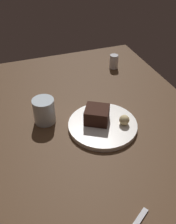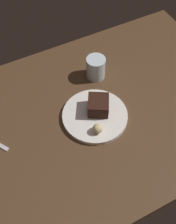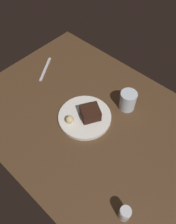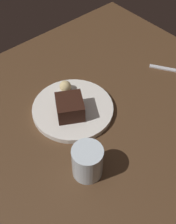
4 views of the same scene
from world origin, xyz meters
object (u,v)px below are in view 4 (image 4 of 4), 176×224
(chocolate_cake_slice, at_px, (70,107))
(butter_knife, at_px, (176,71))
(water_glass, at_px, (87,162))
(dessert_plate, at_px, (73,109))
(bread_roll, at_px, (65,86))

(chocolate_cake_slice, xyz_separation_m, butter_knife, (0.42, -0.08, -0.04))
(chocolate_cake_slice, distance_m, water_glass, 0.19)
(chocolate_cake_slice, bearing_deg, water_glass, -115.64)
(dessert_plate, height_order, chocolate_cake_slice, chocolate_cake_slice)
(dessert_plate, distance_m, chocolate_cake_slice, 0.05)
(bread_roll, relative_size, water_glass, 0.39)
(chocolate_cake_slice, distance_m, butter_knife, 0.43)
(water_glass, xyz_separation_m, butter_knife, (0.50, 0.09, -0.05))
(butter_knife, bearing_deg, water_glass, 68.28)
(chocolate_cake_slice, relative_size, water_glass, 0.87)
(dessert_plate, xyz_separation_m, butter_knife, (0.40, -0.10, -0.01))
(water_glass, bearing_deg, butter_knife, 10.74)
(dessert_plate, relative_size, butter_knife, 1.32)
(bread_roll, bearing_deg, water_glass, -116.88)
(dessert_plate, xyz_separation_m, chocolate_cake_slice, (-0.02, -0.02, 0.04))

